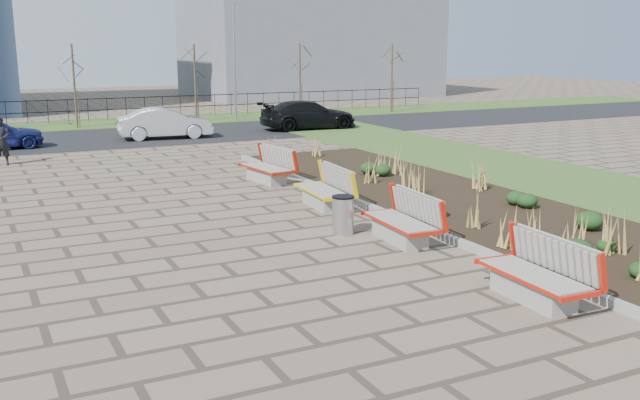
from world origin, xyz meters
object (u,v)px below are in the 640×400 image
car_silver (165,123)px  litter_bin (343,216)px  bench_b (400,218)px  bench_d (266,166)px  pedestrian (1,141)px  car_black (308,115)px  bench_c (322,188)px  lamp_east (234,63)px  bench_a (534,271)px

car_silver → litter_bin: bearing=-176.0°
litter_bin → car_silver: size_ratio=0.21×
bench_b → litter_bin: (-0.78, 1.05, -0.08)m
bench_b → bench_d: size_ratio=1.00×
bench_d → pedestrian: size_ratio=1.27×
litter_bin → car_silver: bearing=87.9°
bench_b → car_black: (6.90, 18.77, 0.20)m
bench_c → litter_bin: bench_c is taller
car_black → lamp_east: bearing=24.2°
car_black → lamp_east: (-1.90, 4.94, 2.34)m
litter_bin → car_black: bearing=66.6°
pedestrian → lamp_east: 15.42m
car_black → bench_d: bearing=152.0°
bench_a → lamp_east: bearing=82.2°
bench_c → car_silver: car_silver is taller
bench_c → litter_bin: 2.65m
bench_b → pedestrian: (-6.86, 14.12, 0.32)m
bench_d → lamp_east: lamp_east is taller
bench_b → lamp_east: (5.00, 23.72, 2.54)m
bench_a → car_silver: car_silver is taller
pedestrian → bench_c: bearing=-46.5°
litter_bin → car_black: size_ratio=0.18×
car_silver → pedestrian: bearing=128.8°
bench_c → lamp_east: (5.00, 20.13, 2.54)m
bench_a → bench_b: bearing=92.4°
lamp_east → bench_b: bearing=-101.9°
bench_a → litter_bin: bench_a is taller
bench_c → car_silver: (-0.14, 14.85, 0.18)m
bench_b → lamp_east: 24.37m
bench_a → lamp_east: 28.21m
car_black → lamp_east: 5.79m
bench_b → car_black: 20.00m
litter_bin → pedestrian: 14.42m
bench_c → bench_a: bearing=-85.7°
bench_b → car_black: size_ratio=0.45×
bench_a → car_silver: (-0.14, 22.36, 0.18)m
bench_a → car_black: car_black is taller
bench_a → bench_d: 11.25m
bench_c → pedestrian: bearing=127.3°
bench_c → car_silver: bearing=94.8°
bench_d → litter_bin: bearing=-104.3°
bench_a → bench_c: (0.00, 7.51, 0.00)m
bench_c → bench_b: bearing=-85.7°
litter_bin → lamp_east: lamp_east is taller
pedestrian → car_black: bearing=29.1°
bench_b → bench_c: (0.00, 3.58, 0.00)m
litter_bin → lamp_east: (5.78, 22.67, 2.62)m
bench_a → bench_d: size_ratio=1.00×
bench_d → car_silver: (-0.14, 11.11, 0.18)m
litter_bin → bench_d: bearing=82.9°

